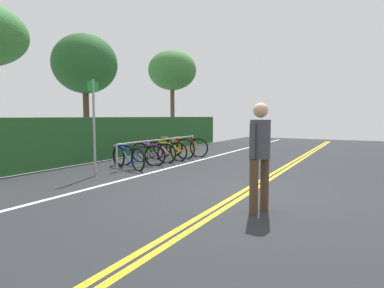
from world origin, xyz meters
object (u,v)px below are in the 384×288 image
bicycle_5 (186,147)px  pedestrian (260,149)px  bicycle_1 (139,155)px  bicycle_3 (167,151)px  tree_far_right (172,71)px  bicycle_0 (128,157)px  bicycle_2 (153,153)px  bike_rack (162,145)px  bicycle_4 (174,148)px  sign_post_near (94,119)px  tree_mid (85,64)px

bicycle_5 → pedestrian: bearing=-141.1°
bicycle_1 → pedestrian: (-2.93, -4.69, 0.68)m
bicycle_3 → tree_far_right: size_ratio=0.33×
bicycle_0 → bicycle_2: 1.36m
bicycle_1 → bike_rack: bearing=-6.6°
bicycle_3 → bicycle_4: bicycle_4 is taller
pedestrian → tree_far_right: 13.51m
bicycle_1 → sign_post_near: (-1.92, -0.10, 1.13)m
bike_rack → bicycle_5: bearing=-0.5°
bicycle_2 → bicycle_5: 1.96m
tree_mid → tree_far_right: size_ratio=0.94×
tree_far_right → bicycle_4: bearing=-147.5°
bicycle_1 → tree_mid: (1.73, 4.04, 3.29)m
bicycle_0 → sign_post_near: bearing=-179.0°
bicycle_4 → sign_post_near: size_ratio=0.72×
tree_mid → tree_far_right: (5.69, -0.60, 0.40)m
bicycle_3 → sign_post_near: bearing=-179.7°
bicycle_4 → tree_mid: (-0.28, 4.05, 3.24)m
sign_post_near → pedestrian: bearing=-102.5°
tree_mid → bike_rack: bearing=-99.1°
bicycle_2 → bicycle_0: bearing=-176.7°
bicycle_0 → bicycle_2: (1.36, 0.08, 0.00)m
bicycle_2 → bicycle_4: (1.25, -0.00, 0.04)m
bicycle_2 → bicycle_3: bearing=-7.1°
bicycle_0 → bicycle_4: bearing=1.6°
bicycle_3 → tree_mid: (0.29, 4.13, 3.29)m
sign_post_near → tree_mid: (3.65, 4.14, 2.16)m
sign_post_near → bicycle_2: bearing=2.2°
bicycle_2 → sign_post_near: bearing=-177.8°
bicycle_3 → tree_mid: tree_mid is taller
tree_mid → tree_far_right: 5.74m
bike_rack → pedestrian: pedestrian is taller
bicycle_1 → sign_post_near: sign_post_near is taller
sign_post_near → tree_far_right: tree_far_right is taller
bicycle_0 → pedestrian: bearing=-116.8°
bicycle_2 → tree_mid: (0.97, 4.04, 3.29)m
bicycle_4 → bicycle_3: bearing=-171.7°
bicycle_4 → pedestrian: pedestrian is taller
bicycle_3 → pedestrian: 6.39m
bicycle_5 → sign_post_near: (-4.63, 0.04, 1.10)m
bicycle_5 → tree_far_right: size_ratio=0.35×
bike_rack → bicycle_1: bike_rack is taller
bicycle_4 → pedestrian: 6.84m
bicycle_2 → bicycle_3: 0.69m
bicycle_4 → bicycle_2: bearing=179.8°
bicycle_3 → pedestrian: (-4.38, -4.61, 0.67)m
bicycle_2 → bicycle_4: 1.25m
bicycle_2 → bicycle_1: bearing=-179.7°
sign_post_near → tree_far_right: (9.34, 3.54, 2.56)m
bicycle_3 → sign_post_near: sign_post_near is taller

